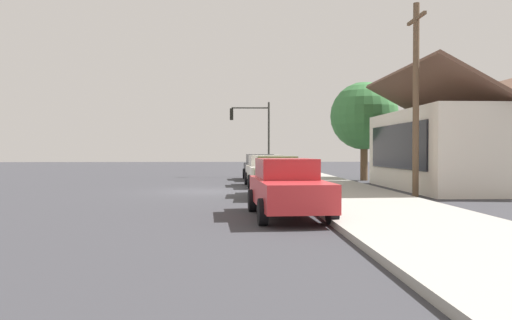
{
  "coord_description": "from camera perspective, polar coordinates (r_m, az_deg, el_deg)",
  "views": [
    {
      "loc": [
        22.44,
        1.18,
        1.81
      ],
      "look_at": [
        1.29,
        2.09,
        1.42
      ],
      "focal_mm": 35.5,
      "sensor_mm": 36.0,
      "label": 1
    }
  ],
  "objects": [
    {
      "name": "ground_plane",
      "position": [
        22.54,
        -5.48,
        -3.56
      ],
      "size": [
        120.0,
        120.0,
        0.0
      ],
      "primitive_type": "plane",
      "color": "#38383D"
    },
    {
      "name": "car_cherry",
      "position": [
        13.85,
        3.58,
        -3.07
      ],
      "size": [
        4.67,
        2.12,
        1.59
      ],
      "rotation": [
        0.0,
        0.0,
        0.05
      ],
      "color": "red",
      "rests_on": "ground"
    },
    {
      "name": "utility_pole_wooden",
      "position": [
        20.62,
        17.57,
        6.9
      ],
      "size": [
        1.8,
        0.24,
        7.5
      ],
      "color": "brown",
      "rests_on": "ground"
    },
    {
      "name": "car_ivory",
      "position": [
        25.76,
        1.14,
        -1.17
      ],
      "size": [
        4.39,
        2.17,
        1.59
      ],
      "rotation": [
        0.0,
        0.0,
        0.04
      ],
      "color": "silver",
      "rests_on": "ground"
    },
    {
      "name": "traffic_light_main",
      "position": [
        35.32,
        -0.27,
        3.78
      ],
      "size": [
        0.37,
        2.79,
        5.2
      ],
      "color": "#383833",
      "rests_on": "ground"
    },
    {
      "name": "car_olive",
      "position": [
        20.0,
        2.38,
        -1.81
      ],
      "size": [
        4.37,
        2.05,
        1.59
      ],
      "rotation": [
        0.0,
        0.0,
        -0.02
      ],
      "color": "olive",
      "rests_on": "ground"
    },
    {
      "name": "car_charcoal",
      "position": [
        31.58,
        0.48,
        -0.76
      ],
      "size": [
        4.49,
        2.17,
        1.59
      ],
      "rotation": [
        0.0,
        0.0,
        0.05
      ],
      "color": "#2D3035",
      "rests_on": "ground"
    },
    {
      "name": "storefront_building",
      "position": [
        25.62,
        22.47,
        1.34
      ],
      "size": [
        10.14,
        6.78,
        5.51
      ],
      "color": "silver",
      "rests_on": "ground"
    },
    {
      "name": "shade_tree",
      "position": [
        31.57,
        12.1,
        4.85
      ],
      "size": [
        4.11,
        4.11,
        5.99
      ],
      "color": "brown",
      "rests_on": "ground"
    },
    {
      "name": "fire_hydrant_red",
      "position": [
        20.11,
        6.17,
        -2.7
      ],
      "size": [
        0.22,
        0.22,
        0.71
      ],
      "color": "red",
      "rests_on": "sidewalk_curb"
    },
    {
      "name": "sidewalk_curb",
      "position": [
        22.93,
        8.66,
        -3.29
      ],
      "size": [
        60.0,
        4.2,
        0.16
      ],
      "primitive_type": "cube",
      "color": "#A3A099",
      "rests_on": "ground"
    }
  ]
}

